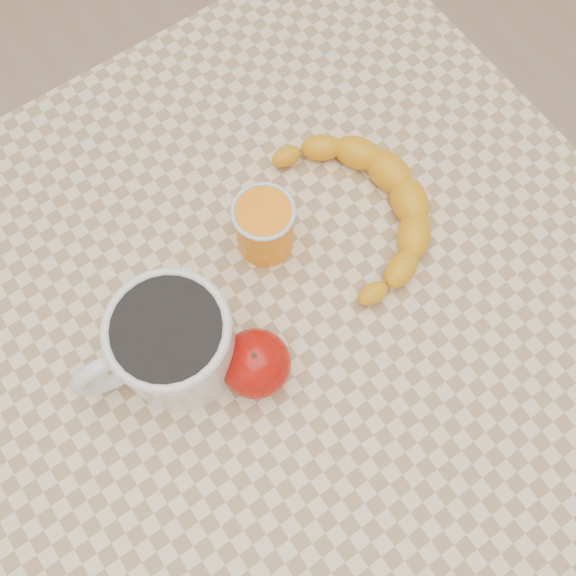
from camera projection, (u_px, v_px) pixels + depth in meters
ground at (288, 406)px, 1.43m from camera, size 3.00×3.00×0.00m
table at (288, 317)px, 0.80m from camera, size 0.80×0.80×0.75m
coffee_mug at (171, 342)px, 0.65m from camera, size 0.18×0.14×0.11m
orange_juice_glass at (264, 226)px, 0.71m from camera, size 0.07×0.07×0.08m
apple at (255, 363)px, 0.66m from camera, size 0.09×0.09×0.07m
banana at (361, 210)px, 0.74m from camera, size 0.33×0.36×0.04m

